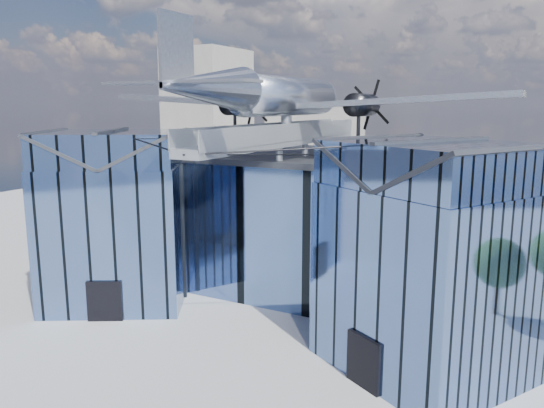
% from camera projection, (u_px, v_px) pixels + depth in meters
% --- Properties ---
extents(ground_plane, '(120.00, 120.00, 0.00)m').
position_uv_depth(ground_plane, '(257.00, 321.00, 33.55)').
color(ground_plane, gray).
extents(museum, '(32.88, 24.50, 17.60)m').
position_uv_depth(museum, '(297.00, 218.00, 37.56)').
color(museum, '#4D699E').
rests_on(museum, ground).
extents(bg_towers, '(77.00, 24.50, 26.00)m').
position_uv_depth(bg_towers, '(443.00, 129.00, 74.79)').
color(bg_towers, slate).
rests_on(bg_towers, ground).
extents(tree_plaza_w, '(4.57, 4.57, 5.83)m').
position_uv_depth(tree_plaza_w, '(55.00, 229.00, 41.07)').
color(tree_plaza_w, '#342115').
rests_on(tree_plaza_w, ground).
extents(tree_side_w, '(3.49, 3.49, 4.54)m').
position_uv_depth(tree_side_w, '(144.00, 213.00, 51.66)').
color(tree_side_w, '#342115').
rests_on(tree_side_w, ground).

